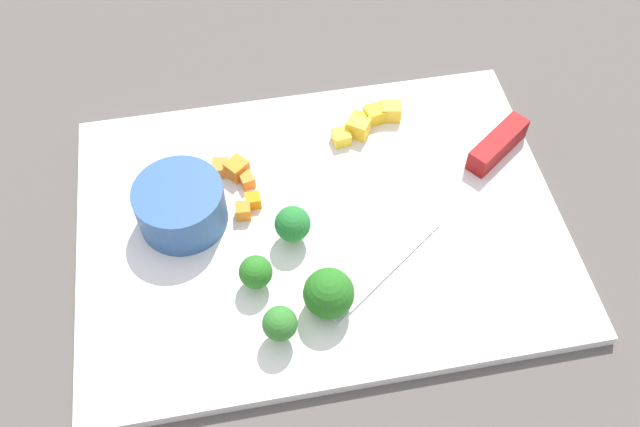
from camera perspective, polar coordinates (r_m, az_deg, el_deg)
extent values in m
plane|color=#534E48|center=(0.66, 0.00, -1.09)|extent=(4.00, 4.00, 0.00)
cube|color=white|center=(0.66, 0.00, -0.80)|extent=(0.45, 0.33, 0.01)
cylinder|color=#30578C|center=(0.65, -11.33, 0.64)|extent=(0.08, 0.08, 0.04)
cube|color=silver|center=(0.63, 4.94, -4.04)|extent=(0.13, 0.11, 0.00)
cube|color=maroon|center=(0.72, 14.33, 5.50)|extent=(0.07, 0.06, 0.02)
cube|color=orange|center=(0.69, -11.74, 3.28)|extent=(0.02, 0.02, 0.01)
cube|color=orange|center=(0.68, -5.98, 2.73)|extent=(0.02, 0.02, 0.01)
cube|color=orange|center=(0.68, -6.82, 3.65)|extent=(0.03, 0.03, 0.02)
cube|color=orange|center=(0.65, -6.30, 0.20)|extent=(0.01, 0.01, 0.01)
cube|color=orange|center=(0.69, -8.18, 3.73)|extent=(0.02, 0.02, 0.01)
cube|color=orange|center=(0.66, -5.49, 1.07)|extent=(0.01, 0.01, 0.01)
cube|color=orange|center=(0.69, -9.81, 3.34)|extent=(0.01, 0.01, 0.01)
cube|color=yellow|center=(0.71, 3.13, 7.04)|extent=(0.03, 0.03, 0.02)
cube|color=yellow|center=(0.73, 4.51, 8.09)|extent=(0.02, 0.02, 0.02)
cube|color=yellow|center=(0.73, 5.82, 8.32)|extent=(0.02, 0.02, 0.02)
cube|color=yellow|center=(0.72, 3.25, 7.62)|extent=(0.02, 0.02, 0.01)
cube|color=yellow|center=(0.71, 1.74, 6.25)|extent=(0.02, 0.02, 0.01)
cylinder|color=#8CAD5B|center=(0.59, -3.22, -9.67)|extent=(0.01, 0.01, 0.02)
sphere|color=#32792C|center=(0.57, -3.30, -8.98)|extent=(0.03, 0.03, 0.03)
cylinder|color=#8BB25A|center=(0.60, 0.70, -7.34)|extent=(0.02, 0.02, 0.01)
sphere|color=#256D1E|center=(0.59, 0.71, -6.54)|extent=(0.04, 0.04, 0.04)
cylinder|color=#8BC063|center=(0.61, -5.18, -5.46)|extent=(0.01, 0.01, 0.01)
sphere|color=#297320|center=(0.60, -5.28, -4.79)|extent=(0.03, 0.03, 0.03)
cylinder|color=#90C464|center=(0.64, -2.21, -1.68)|extent=(0.01, 0.01, 0.01)
sphere|color=#24762F|center=(0.62, -2.26, -0.85)|extent=(0.03, 0.03, 0.03)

